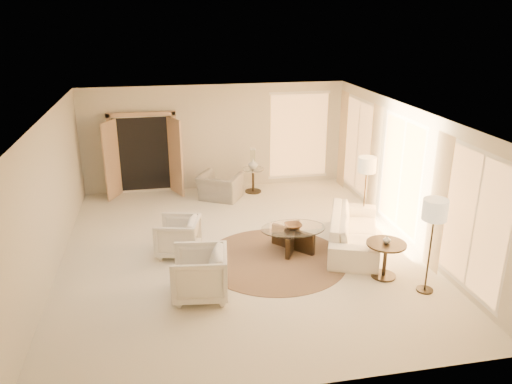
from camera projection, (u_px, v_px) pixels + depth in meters
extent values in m
cube|color=#EFE5CD|center=(240.00, 251.00, 10.13)|extent=(7.00, 8.00, 0.02)
cube|color=white|center=(239.00, 114.00, 9.17)|extent=(7.00, 8.00, 0.02)
cube|color=beige|center=(216.00, 137.00, 13.33)|extent=(7.00, 0.04, 2.80)
cube|color=beige|center=(294.00, 294.00, 5.96)|extent=(7.00, 0.04, 2.80)
cube|color=beige|center=(49.00, 198.00, 9.02)|extent=(0.04, 8.00, 2.80)
cube|color=beige|center=(407.00, 175.00, 10.27)|extent=(0.04, 8.00, 2.80)
cube|color=tan|center=(144.00, 154.00, 13.00)|extent=(1.80, 0.12, 2.16)
cube|color=tan|center=(112.00, 160.00, 12.62)|extent=(0.35, 0.66, 2.00)
cube|color=tan|center=(175.00, 157.00, 12.91)|extent=(0.35, 0.66, 2.00)
cylinder|color=#453021|center=(275.00, 259.00, 9.78)|extent=(2.85, 2.85, 0.01)
imported|color=white|center=(354.00, 231.00, 10.20)|extent=(1.77, 2.59, 0.70)
imported|color=white|center=(178.00, 235.00, 9.87)|extent=(0.93, 0.97, 0.83)
imported|color=white|center=(199.00, 271.00, 8.37)|extent=(0.96, 1.01, 0.93)
imported|color=gray|center=(220.00, 183.00, 12.78)|extent=(1.21, 1.07, 0.89)
cube|color=black|center=(293.00, 240.00, 10.11)|extent=(0.73, 0.78, 0.44)
cube|color=black|center=(293.00, 240.00, 10.11)|extent=(0.53, 0.91, 0.44)
cylinder|color=white|center=(293.00, 228.00, 10.02)|extent=(1.47, 1.47, 0.02)
cylinder|color=black|center=(383.00, 276.00, 9.14)|extent=(0.45, 0.45, 0.03)
cylinder|color=black|center=(385.00, 260.00, 9.03)|extent=(0.07, 0.07, 0.64)
cylinder|color=black|center=(386.00, 244.00, 8.92)|extent=(0.71, 0.71, 0.03)
cylinder|color=black|center=(253.00, 191.00, 13.42)|extent=(0.43, 0.43, 0.03)
cylinder|color=black|center=(253.00, 181.00, 13.31)|extent=(0.07, 0.07, 0.62)
cylinder|color=white|center=(253.00, 169.00, 13.20)|extent=(0.56, 0.56, 0.03)
cylinder|color=black|center=(362.00, 226.00, 11.26)|extent=(0.28, 0.28, 0.03)
cylinder|color=black|center=(364.00, 198.00, 11.03)|extent=(0.03, 0.03, 1.38)
cylinder|color=#CABB8F|center=(367.00, 165.00, 10.76)|extent=(0.39, 0.39, 0.34)
cylinder|color=black|center=(425.00, 290.00, 8.68)|extent=(0.29, 0.29, 0.03)
cylinder|color=black|center=(429.00, 254.00, 8.44)|extent=(0.03, 0.03, 1.44)
cylinder|color=#CABB8F|center=(435.00, 210.00, 8.16)|extent=(0.41, 0.41, 0.35)
imported|color=brown|center=(293.00, 226.00, 10.00)|extent=(0.37, 0.37, 0.09)
imported|color=silver|center=(387.00, 240.00, 8.89)|extent=(0.17, 0.17, 0.15)
imported|color=silver|center=(253.00, 164.00, 13.16)|extent=(0.33, 0.33, 0.27)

